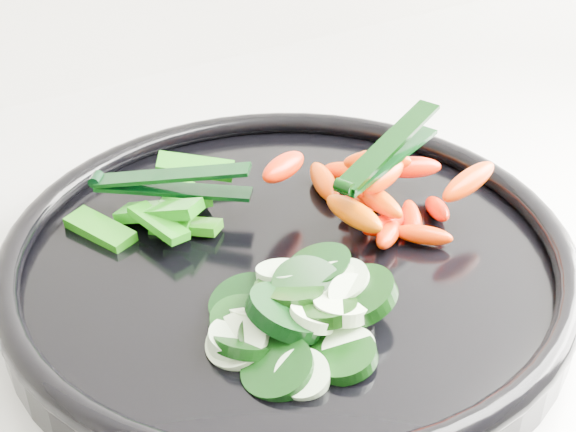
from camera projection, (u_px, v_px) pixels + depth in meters
veggie_tray at (288, 260)px, 0.53m from camera, size 0.38×0.38×0.04m
cucumber_pile at (293, 315)px, 0.46m from camera, size 0.13×0.12×0.04m
carrot_pile at (374, 190)px, 0.56m from camera, size 0.15×0.14×0.05m
pepper_pile at (167, 208)px, 0.56m from camera, size 0.13×0.10×0.04m
tong_carrot at (386, 153)px, 0.54m from camera, size 0.11×0.06×0.02m
tong_pepper at (167, 182)px, 0.55m from camera, size 0.10×0.08×0.02m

